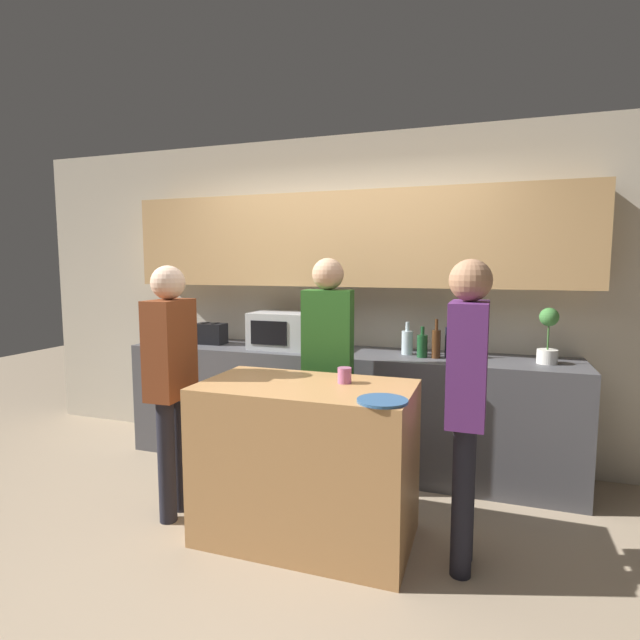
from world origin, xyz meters
name	(u,v)px	position (x,y,z in m)	size (l,w,h in m)	color
ground_plane	(270,555)	(0.00, 0.00, 0.00)	(14.00, 14.00, 0.00)	gray
back_wall	(351,275)	(0.00, 1.66, 1.54)	(6.40, 0.40, 2.70)	beige
back_counter	(341,408)	(0.00, 1.39, 0.47)	(3.60, 0.62, 0.93)	#4C4C51
kitchen_island	(306,461)	(0.12, 0.25, 0.47)	(1.24, 0.69, 0.93)	#B27F4C
microwave	(284,330)	(-0.50, 1.38, 1.08)	(0.52, 0.39, 0.30)	#B7BABC
toaster	(211,334)	(-1.19, 1.38, 1.02)	(0.26, 0.16, 0.18)	black
potted_plant	(548,336)	(1.51, 1.38, 1.13)	(0.14, 0.14, 0.40)	silver
bottle_0	(407,342)	(0.52, 1.42, 1.03)	(0.09, 0.09, 0.25)	silver
bottle_1	(422,345)	(0.65, 1.34, 1.02)	(0.08, 0.08, 0.23)	#194723
bottle_2	(436,343)	(0.75, 1.33, 1.05)	(0.06, 0.06, 0.29)	#472814
bottle_3	(450,342)	(0.85, 1.39, 1.05)	(0.08, 0.08, 0.32)	black
plate_on_island	(382,401)	(0.62, 0.02, 0.94)	(0.26, 0.26, 0.01)	#2D5684
cup_0	(345,375)	(0.33, 0.36, 0.98)	(0.08, 0.08, 0.09)	#BB6390
person_left	(467,389)	(1.02, 0.24, 0.99)	(0.22, 0.34, 1.66)	black
person_center	(328,355)	(0.06, 0.86, 1.00)	(0.36, 0.23, 1.67)	black
person_right	(171,370)	(-0.78, 0.22, 0.96)	(0.21, 0.35, 1.62)	black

